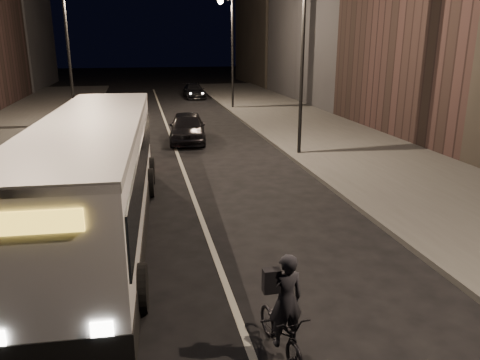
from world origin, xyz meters
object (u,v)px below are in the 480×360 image
streetlight_right_mid (297,38)px  cyclist_on_bicycle (282,322)px  streetlight_left_far (72,38)px  car_near (187,127)px  city_bus (96,173)px  car_far (194,91)px  streetlight_right_far (229,39)px  car_mid (121,105)px

streetlight_right_mid → cyclist_on_bicycle: size_ratio=4.08×
streetlight_left_far → car_near: 9.52m
city_bus → cyclist_on_bicycle: (3.43, -6.24, -1.12)m
streetlight_right_mid → streetlight_left_far: same height
city_bus → streetlight_right_mid: bearing=45.9°
streetlight_left_far → car_far: size_ratio=1.80×
streetlight_right_mid → streetlight_right_far: bearing=90.0°
streetlight_right_mid → car_far: size_ratio=1.80×
streetlight_left_far → car_far: streetlight_left_far is taller
streetlight_right_far → car_mid: size_ratio=1.73×
streetlight_right_far → car_mid: streetlight_right_far is taller
city_bus → car_far: bearing=81.7°
car_near → car_mid: bearing=116.9°
streetlight_right_far → car_near: (-4.53, -11.67, -4.58)m
streetlight_left_far → city_bus: streetlight_left_far is taller
streetlight_right_mid → car_far: bearing=94.4°
streetlight_right_mid → car_mid: bearing=120.2°
city_bus → car_mid: size_ratio=2.62×
streetlight_right_far → cyclist_on_bicycle: bearing=-99.2°
city_bus → cyclist_on_bicycle: size_ratio=6.17×
streetlight_right_mid → city_bus: bearing=-137.2°
car_far → cyclist_on_bicycle: bearing=-95.1°
streetlight_right_mid → car_near: 7.76m
streetlight_right_far → city_bus: bearing=-109.3°
car_near → car_mid: car_near is taller
streetlight_right_far → car_mid: (-8.28, -1.79, -4.59)m
streetlight_right_far → streetlight_left_far: bearing=-150.6°
streetlight_left_far → cyclist_on_bicycle: size_ratio=4.08×
cyclist_on_bicycle → car_far: size_ratio=0.44×
streetlight_right_far → cyclist_on_bicycle: (-4.83, -29.87, -4.70)m
cyclist_on_bicycle → streetlight_left_far: bearing=96.3°
city_bus → cyclist_on_bicycle: 7.20m
car_far → city_bus: bearing=-102.1°
car_near → car_far: car_near is taller
car_far → streetlight_right_far: bearing=-77.7°
streetlight_right_far → cyclist_on_bicycle: size_ratio=4.08×
car_mid → car_far: size_ratio=1.04×
streetlight_right_mid → cyclist_on_bicycle: (-4.83, -13.87, -4.70)m
cyclist_on_bicycle → car_mid: 28.29m
streetlight_left_far → car_mid: 6.67m
streetlight_right_far → streetlight_left_far: 12.24m
streetlight_right_far → city_bus: 25.29m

